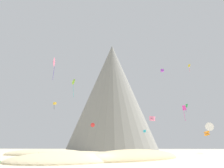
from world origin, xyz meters
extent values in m
plane|color=beige|center=(0.00, 0.00, 0.00)|extent=(400.00, 400.00, 0.00)
ellipsoid|color=beige|center=(-19.35, 27.06, 0.00)|extent=(26.06, 19.84, 3.02)
ellipsoid|color=#CCBA8E|center=(-5.38, 5.31, 0.00)|extent=(22.44, 27.66, 2.73)
ellipsoid|color=#C6B284|center=(3.81, 9.79, 0.00)|extent=(20.55, 26.92, 3.27)
cone|color=#668C4C|center=(-4.92, 20.27, 0.38)|extent=(1.71, 1.71, 0.77)
cone|color=#386633|center=(-13.29, 9.38, 0.51)|extent=(1.14, 1.14, 1.02)
cone|color=#477238|center=(5.26, 11.30, 0.23)|extent=(1.08, 1.08, 0.46)
cone|color=gray|center=(-12.94, 96.14, 29.70)|extent=(57.33, 57.33, 59.41)
cone|color=gray|center=(-11.27, 95.22, 16.85)|extent=(30.70, 30.70, 33.69)
cone|color=#8CD133|center=(-19.47, 46.13, 24.23)|extent=(2.02, 2.07, 2.18)
cylinder|color=teal|center=(-19.24, 46.13, 20.93)|extent=(0.52, 0.64, 4.42)
cube|color=green|center=(19.31, 50.88, 15.49)|extent=(0.85, 0.68, 1.23)
cylinder|color=purple|center=(19.17, 50.88, 14.13)|extent=(0.29, 0.18, 1.54)
cube|color=pink|center=(7.26, 32.87, 9.00)|extent=(1.64, 1.61, 0.70)
cube|color=pink|center=(7.26, 32.87, 9.61)|extent=(1.64, 1.61, 0.70)
cube|color=orange|center=(25.51, 53.07, 5.97)|extent=(1.71, 1.65, 0.89)
cube|color=orange|center=(25.51, 53.07, 6.73)|extent=(1.71, 1.65, 0.89)
cone|color=red|center=(-13.62, 52.85, 9.61)|extent=(1.54, 0.64, 1.53)
cube|color=gold|center=(-27.44, 50.30, 17.18)|extent=(1.25, 1.26, 0.50)
cube|color=gold|center=(-27.44, 50.30, 17.60)|extent=(1.25, 1.26, 0.50)
cylinder|color=black|center=(-27.64, 50.30, 16.11)|extent=(0.30, 0.23, 1.73)
cone|color=#E5668C|center=(-17.54, 23.38, 23.23)|extent=(1.06, 2.46, 2.44)
cylinder|color=#5138B2|center=(-17.36, 23.38, 20.22)|extent=(0.35, 0.10, 3.60)
cube|color=purple|center=(11.43, 44.39, 26.13)|extent=(1.02, 1.04, 0.45)
cube|color=purple|center=(11.43, 44.39, 26.55)|extent=(1.02, 1.04, 0.45)
cube|color=#33BCDB|center=(5.01, 41.93, 6.36)|extent=(0.88, 0.83, 0.50)
cube|color=#33BCDB|center=(5.01, 41.93, 6.76)|extent=(0.88, 0.83, 0.50)
cube|color=yellow|center=(20.61, 47.06, 28.51)|extent=(0.73, 0.65, 0.97)
cylinder|color=#E5668C|center=(20.61, 47.06, 27.22)|extent=(0.17, 0.17, 1.68)
cube|color=#D1339E|center=(17.10, 41.80, 13.37)|extent=(1.12, 0.83, 1.42)
cylinder|color=#D1339E|center=(17.03, 41.80, 11.08)|extent=(0.31, 0.54, 3.11)
cone|color=white|center=(25.13, 47.10, 8.08)|extent=(2.57, 0.52, 2.57)
camera|label=1|loc=(5.94, -32.02, 2.02)|focal=38.25mm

